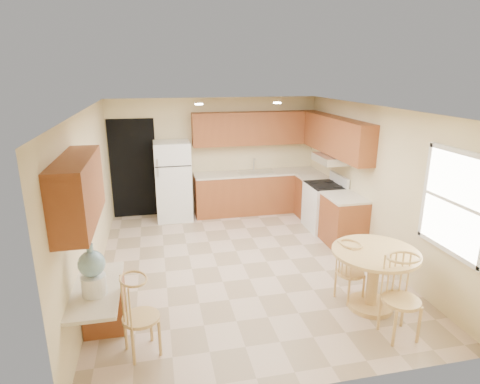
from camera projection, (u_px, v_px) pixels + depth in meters
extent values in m
plane|color=#C8AA91|center=(242.00, 264.00, 6.56)|extent=(5.50, 5.50, 0.00)
cube|color=white|center=(243.00, 109.00, 5.84)|extent=(4.50, 5.50, 0.02)
cube|color=beige|center=(215.00, 156.00, 8.77)|extent=(4.50, 0.02, 2.50)
cube|color=beige|center=(309.00, 276.00, 3.62)|extent=(4.50, 0.02, 2.50)
cube|color=beige|center=(89.00, 200.00, 5.74)|extent=(0.02, 5.50, 2.50)
cube|color=beige|center=(374.00, 183.00, 6.65)|extent=(0.02, 5.50, 2.50)
cube|color=black|center=(134.00, 169.00, 8.46)|extent=(0.90, 0.02, 2.10)
cube|color=#974E26|center=(257.00, 193.00, 8.90)|extent=(2.75, 0.60, 0.87)
cube|color=beige|center=(257.00, 173.00, 8.77)|extent=(2.75, 0.63, 0.04)
cube|color=#974E26|center=(312.00, 198.00, 8.56)|extent=(0.60, 0.59, 0.87)
cube|color=beige|center=(314.00, 177.00, 8.43)|extent=(0.63, 0.59, 0.04)
cube|color=#974E26|center=(343.00, 222.00, 7.20)|extent=(0.60, 0.80, 0.87)
cube|color=beige|center=(345.00, 197.00, 7.07)|extent=(0.63, 0.80, 0.04)
cube|color=#974E26|center=(256.00, 128.00, 8.62)|extent=(2.75, 0.33, 0.70)
cube|color=#974E26|center=(336.00, 136.00, 7.58)|extent=(0.33, 2.42, 0.70)
cube|color=#974E26|center=(78.00, 191.00, 4.10)|extent=(0.33, 1.40, 0.70)
cube|color=silver|center=(256.00, 172.00, 8.76)|extent=(0.78, 0.44, 0.01)
cube|color=silver|center=(331.00, 159.00, 7.66)|extent=(0.50, 0.76, 0.14)
cube|color=#974E26|center=(104.00, 302.00, 4.81)|extent=(0.48, 0.42, 0.72)
cube|color=beige|center=(97.00, 290.00, 4.35)|extent=(0.50, 1.20, 0.04)
cube|color=white|center=(455.00, 203.00, 4.85)|extent=(0.05, 1.00, 1.20)
cube|color=white|center=(463.00, 152.00, 4.67)|extent=(0.05, 1.10, 0.06)
cube|color=white|center=(447.00, 250.00, 5.02)|extent=(0.05, 1.10, 0.06)
cube|color=white|center=(426.00, 191.00, 5.34)|extent=(0.05, 0.06, 1.28)
cylinder|color=white|center=(199.00, 104.00, 6.86)|extent=(0.14, 0.14, 0.02)
cylinder|color=white|center=(277.00, 103.00, 7.15)|extent=(0.14, 0.14, 0.02)
cube|color=white|center=(173.00, 181.00, 8.37)|extent=(0.73, 0.68, 1.65)
cube|color=black|center=(173.00, 166.00, 7.94)|extent=(0.72, 0.01, 0.02)
cube|color=silver|center=(158.00, 172.00, 7.89)|extent=(0.03, 0.03, 0.18)
cube|color=silver|center=(157.00, 162.00, 7.84)|extent=(0.03, 0.03, 0.14)
cube|color=white|center=(324.00, 207.00, 7.92)|extent=(0.65, 0.76, 0.90)
cube|color=black|center=(325.00, 185.00, 7.79)|extent=(0.64, 0.75, 0.02)
cube|color=white|center=(339.00, 179.00, 7.82)|extent=(0.06, 0.76, 0.18)
cylinder|color=#DBB26D|center=(370.00, 305.00, 5.36)|extent=(0.60, 0.60, 0.06)
cylinder|color=#DBB26D|center=(373.00, 280.00, 5.25)|extent=(0.15, 0.15, 0.73)
cylinder|color=#DBB26D|center=(376.00, 252.00, 5.13)|extent=(1.11, 1.11, 0.04)
cylinder|color=#DBB26D|center=(350.00, 273.00, 5.44)|extent=(0.37, 0.37, 0.04)
cylinder|color=#DBB26D|center=(336.00, 282.00, 5.60)|extent=(0.03, 0.03, 0.40)
cylinder|color=#DBB26D|center=(353.00, 280.00, 5.65)|extent=(0.03, 0.03, 0.40)
cylinder|color=#DBB26D|center=(345.00, 292.00, 5.35)|extent=(0.03, 0.03, 0.40)
cylinder|color=#DBB26D|center=(363.00, 290.00, 5.41)|extent=(0.03, 0.03, 0.40)
cylinder|color=#DBB26D|center=(401.00, 301.00, 4.65)|extent=(0.44, 0.44, 0.04)
cylinder|color=#DBB26D|center=(380.00, 312.00, 4.83)|extent=(0.04, 0.04, 0.47)
cylinder|color=#DBB26D|center=(403.00, 309.00, 4.90)|extent=(0.04, 0.04, 0.47)
cylinder|color=#DBB26D|center=(394.00, 328.00, 4.54)|extent=(0.04, 0.04, 0.47)
cylinder|color=#DBB26D|center=(419.00, 324.00, 4.60)|extent=(0.04, 0.04, 0.47)
cylinder|color=#DBB26D|center=(141.00, 318.00, 4.38)|extent=(0.41, 0.41, 0.04)
cylinder|color=#DBB26D|center=(129.00, 329.00, 4.55)|extent=(0.04, 0.04, 0.44)
cylinder|color=#DBB26D|center=(156.00, 325.00, 4.61)|extent=(0.04, 0.04, 0.44)
cylinder|color=#DBB26D|center=(128.00, 345.00, 4.27)|extent=(0.04, 0.04, 0.44)
cylinder|color=#DBB26D|center=(156.00, 342.00, 4.33)|extent=(0.04, 0.04, 0.44)
cylinder|color=white|center=(94.00, 285.00, 4.20)|extent=(0.26, 0.26, 0.22)
sphere|color=#7BABBF|center=(92.00, 264.00, 4.13)|extent=(0.28, 0.28, 0.28)
cylinder|color=#7BABBF|center=(90.00, 248.00, 4.07)|extent=(0.07, 0.07, 0.08)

